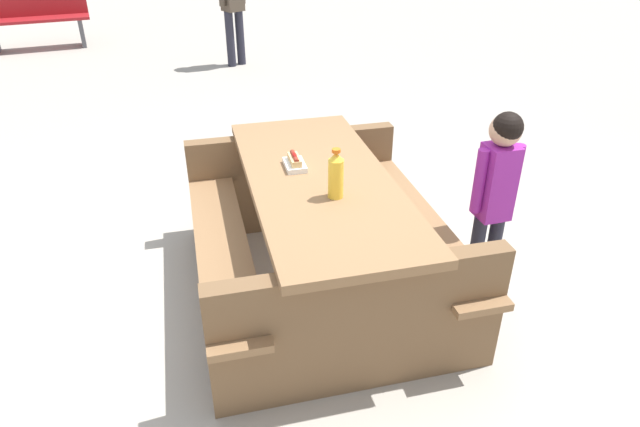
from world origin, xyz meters
The scene contains 6 objects.
ground_plane centered at (0.00, 0.00, 0.00)m, with size 30.00×30.00×0.00m, color #ADA599.
picnic_table centered at (0.00, 0.00, 0.44)m, with size 2.01×1.69×0.75m.
soda_bottle centered at (-0.23, 0.02, 0.87)m, with size 0.08×0.08×0.26m.
hotdog_tray centered at (0.17, 0.08, 0.78)m, with size 0.20×0.14×0.08m.
child_in_coat centered at (-0.39, -0.88, 0.72)m, with size 0.18×0.28×1.13m.
park_bench_mid centered at (7.13, 1.45, 0.45)m, with size 0.46×1.52×0.85m.
Camera 1 is at (-2.50, 1.11, 2.11)m, focal length 31.67 mm.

